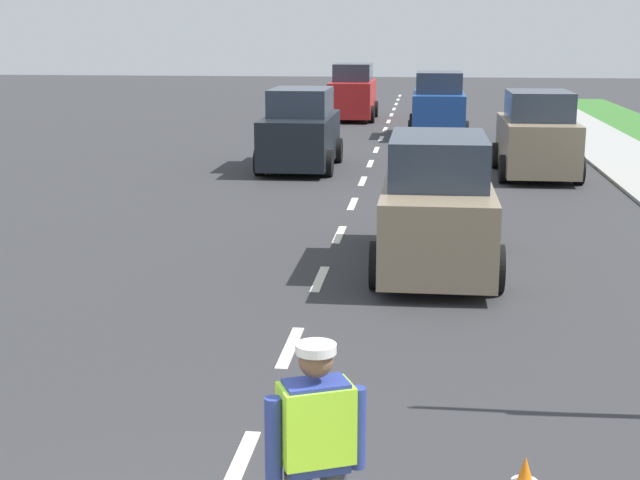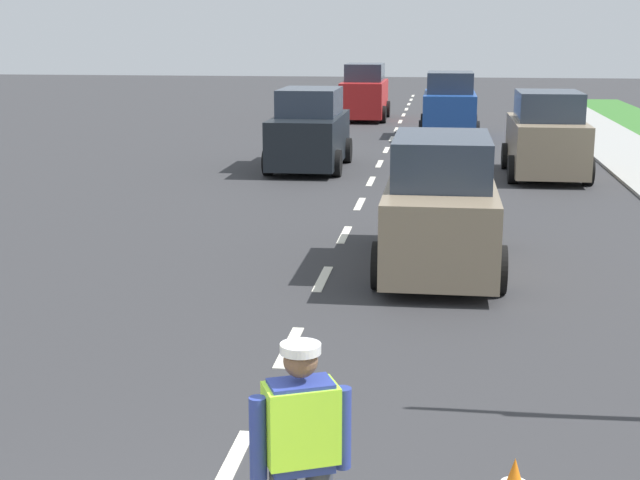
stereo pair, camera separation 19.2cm
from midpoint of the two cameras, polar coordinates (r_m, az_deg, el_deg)
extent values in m
plane|color=#333335|center=(25.48, 3.99, 4.85)|extent=(96.00, 96.00, 0.00)
cube|color=silver|center=(7.91, -4.93, -13.94)|extent=(0.14, 1.40, 0.01)
cube|color=silver|center=(10.62, -1.42, -6.70)|extent=(0.14, 1.40, 0.01)
cube|color=silver|center=(13.45, 0.58, -2.44)|extent=(0.14, 1.40, 0.01)
cube|color=silver|center=(16.35, 1.87, 0.33)|extent=(0.14, 1.40, 0.01)
cube|color=silver|center=(19.27, 2.77, 2.26)|extent=(0.14, 1.40, 0.01)
cube|color=silver|center=(22.22, 3.44, 3.68)|extent=(0.14, 1.40, 0.01)
cube|color=silver|center=(25.18, 3.95, 4.77)|extent=(0.14, 1.40, 0.01)
cube|color=silver|center=(28.15, 4.35, 5.62)|extent=(0.14, 1.40, 0.01)
cube|color=silver|center=(31.12, 4.68, 6.32)|extent=(0.14, 1.40, 0.01)
cube|color=silver|center=(34.10, 4.95, 6.89)|extent=(0.14, 1.40, 0.01)
cube|color=silver|center=(37.08, 5.18, 7.37)|extent=(0.14, 1.40, 0.01)
cube|color=silver|center=(40.07, 5.37, 7.78)|extent=(0.14, 1.40, 0.01)
cube|color=silver|center=(43.05, 5.54, 8.13)|extent=(0.14, 1.40, 0.01)
cube|color=silver|center=(46.04, 5.69, 8.44)|extent=(0.14, 1.40, 0.01)
cube|color=silver|center=(49.03, 5.82, 8.70)|extent=(0.14, 1.40, 0.01)
cube|color=silver|center=(52.02, 5.93, 8.94)|extent=(0.14, 1.40, 0.01)
cube|color=navy|center=(5.92, -0.25, -11.53)|extent=(0.46, 0.38, 0.60)
cube|color=#A5EA33|center=(5.91, -0.25, -11.35)|extent=(0.53, 0.44, 0.51)
cylinder|color=navy|center=(5.88, -2.94, -12.27)|extent=(0.11, 0.11, 0.55)
cylinder|color=navy|center=(6.02, 2.37, -11.65)|extent=(0.11, 0.11, 0.55)
sphere|color=brown|center=(5.75, -0.26, -7.54)|extent=(0.22, 0.22, 0.22)
cylinder|color=silver|center=(5.73, -0.26, -6.79)|extent=(0.26, 0.26, 0.06)
cube|color=gray|center=(14.09, 7.89, 1.32)|extent=(1.61, 4.29, 1.17)
cube|color=#2D3847|center=(13.83, 8.01, 5.03)|extent=(1.41, 2.36, 0.70)
cylinder|color=black|center=(15.49, 4.79, 0.85)|extent=(0.22, 0.68, 0.68)
cylinder|color=black|center=(15.50, 10.88, 0.67)|extent=(0.22, 0.68, 0.68)
cylinder|color=black|center=(12.91, 4.19, -1.59)|extent=(0.22, 0.68, 0.68)
cylinder|color=black|center=(12.92, 11.49, -1.81)|extent=(0.22, 0.68, 0.68)
cube|color=black|center=(24.18, -0.43, 6.33)|extent=(1.70, 4.11, 1.22)
cube|color=#2D3847|center=(24.19, -0.40, 8.62)|extent=(1.50, 2.26, 0.70)
cylinder|color=black|center=(22.87, 1.30, 4.81)|extent=(0.22, 0.68, 0.68)
cylinder|color=black|center=(23.13, -3.02, 4.89)|extent=(0.22, 0.68, 0.68)
cylinder|color=black|center=(25.39, 1.94, 5.62)|extent=(0.22, 0.68, 0.68)
cylinder|color=black|center=(25.62, -1.97, 5.68)|extent=(0.22, 0.68, 0.68)
cube|color=gray|center=(23.57, 14.15, 5.80)|extent=(1.72, 3.94, 1.24)
cube|color=#2D3847|center=(23.38, 14.30, 8.13)|extent=(1.51, 2.17, 0.70)
cylinder|color=black|center=(24.75, 11.76, 5.17)|extent=(0.22, 0.68, 0.68)
cylinder|color=black|center=(24.94, 15.80, 5.01)|extent=(0.22, 0.68, 0.68)
cylinder|color=black|center=(22.34, 12.18, 4.33)|extent=(0.22, 0.68, 0.68)
cylinder|color=black|center=(22.55, 16.64, 4.16)|extent=(0.22, 0.68, 0.68)
cube|color=red|center=(37.77, 2.94, 8.83)|extent=(1.68, 4.16, 1.39)
cube|color=#2D3847|center=(37.81, 2.97, 10.41)|extent=(1.48, 2.29, 0.70)
cylinder|color=black|center=(36.47, 4.12, 7.82)|extent=(0.22, 0.68, 0.68)
cylinder|color=black|center=(36.62, 1.41, 7.87)|extent=(0.22, 0.68, 0.68)
cylinder|color=black|center=(39.03, 4.36, 8.15)|extent=(0.22, 0.68, 0.68)
cylinder|color=black|center=(39.17, 1.82, 8.20)|extent=(0.22, 0.68, 0.68)
cube|color=#1E4799|center=(31.86, 8.24, 7.90)|extent=(1.72, 4.02, 1.33)
cube|color=#2D3847|center=(31.69, 8.30, 9.71)|extent=(1.52, 2.21, 0.70)
cylinder|color=black|center=(33.15, 6.66, 7.26)|extent=(0.22, 0.68, 0.68)
cylinder|color=black|center=(33.17, 9.73, 7.17)|extent=(0.22, 0.68, 0.68)
cylinder|color=black|center=(30.67, 6.57, 6.81)|extent=(0.22, 0.68, 0.68)
cylinder|color=black|center=(30.69, 9.89, 6.71)|extent=(0.22, 0.68, 0.68)
camera|label=1|loc=(0.10, -89.50, 0.11)|focal=51.27mm
camera|label=2|loc=(0.10, 90.50, -0.11)|focal=51.27mm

